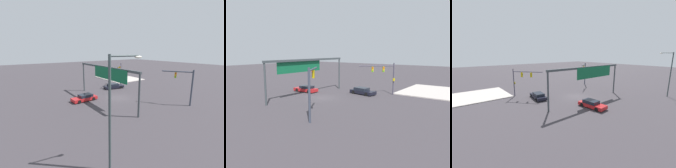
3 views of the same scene
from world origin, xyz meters
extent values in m
plane|color=#3D373C|center=(0.00, 0.00, 0.00)|extent=(183.53, 183.53, 0.00)
cube|color=#B9AEA7|center=(16.97, -13.13, 0.07)|extent=(13.75, 10.29, 0.15)
cylinder|color=#343B49|center=(-10.49, -7.28, 3.04)|extent=(0.26, 0.26, 6.07)
cylinder|color=#343B49|center=(-8.44, -5.94, 5.70)|extent=(4.20, 2.86, 0.19)
cube|color=#AF910B|center=(-8.26, -5.82, 5.08)|extent=(0.41, 0.39, 0.95)
cylinder|color=red|center=(-8.35, -5.68, 5.38)|extent=(0.20, 0.16, 0.20)
cylinder|color=orange|center=(-8.35, -5.68, 5.08)|extent=(0.20, 0.16, 0.20)
cylinder|color=green|center=(-8.35, -5.68, 4.78)|extent=(0.20, 0.16, 0.20)
cylinder|color=#3A3748|center=(9.72, -8.24, 2.85)|extent=(0.19, 0.19, 5.70)
cylinder|color=#3A3748|center=(7.68, -5.91, 5.17)|extent=(4.19, 4.75, 0.14)
cube|color=#B19A0A|center=(8.50, -6.85, 4.57)|extent=(0.41, 0.41, 0.95)
cylinder|color=red|center=(8.38, -6.95, 4.87)|extent=(0.18, 0.19, 0.20)
cylinder|color=orange|center=(8.38, -6.95, 4.57)|extent=(0.18, 0.19, 0.20)
cylinder|color=green|center=(8.38, -6.95, 4.27)|extent=(0.18, 0.19, 0.20)
cube|color=#B19A0A|center=(7.21, -5.37, 4.57)|extent=(0.41, 0.41, 0.95)
cylinder|color=red|center=(7.09, -5.48, 4.87)|extent=(0.18, 0.19, 0.20)
cylinder|color=orange|center=(7.09, -5.48, 4.57)|extent=(0.18, 0.19, 0.20)
cylinder|color=green|center=(7.09, -5.48, 4.27)|extent=(0.18, 0.19, 0.20)
cube|color=#B19A0A|center=(9.55, -8.40, 2.75)|extent=(0.38, 0.38, 0.44)
cylinder|color=#373F42|center=(-8.79, 3.15, 3.05)|extent=(0.28, 0.28, 6.10)
cylinder|color=#373F42|center=(8.79, 3.15, 3.05)|extent=(0.28, 0.28, 6.10)
cube|color=#373F42|center=(0.00, 3.15, 6.27)|extent=(17.98, 0.35, 0.35)
cube|color=#0F5A35|center=(-1.75, 3.36, 5.30)|extent=(9.49, 0.08, 2.05)
cube|color=black|center=(6.72, -3.76, 0.44)|extent=(2.56, 4.98, 0.55)
cube|color=black|center=(6.76, -3.48, 0.96)|extent=(2.00, 2.69, 0.50)
cylinder|color=black|center=(7.36, -5.35, 0.32)|extent=(0.31, 0.67, 0.64)
cylinder|color=black|center=(5.63, -5.09, 0.32)|extent=(0.31, 0.67, 0.64)
cylinder|color=black|center=(7.80, -2.43, 0.32)|extent=(0.31, 0.67, 0.64)
cylinder|color=black|center=(6.07, -2.17, 0.32)|extent=(0.31, 0.67, 0.64)
cube|color=red|center=(2.20, 6.25, 0.44)|extent=(2.19, 4.79, 0.55)
cube|color=black|center=(2.22, 5.97, 0.96)|extent=(1.81, 2.53, 0.50)
cylinder|color=black|center=(1.23, 7.64, 0.32)|extent=(0.26, 0.65, 0.64)
cylinder|color=black|center=(2.99, 7.75, 0.32)|extent=(0.26, 0.65, 0.64)
cylinder|color=black|center=(1.42, 4.75, 0.32)|extent=(0.26, 0.65, 0.64)
cylinder|color=black|center=(3.18, 4.86, 0.32)|extent=(0.26, 0.65, 0.64)
camera|label=1|loc=(-23.40, 17.92, 9.32)|focal=25.03mm
camera|label=2|loc=(-27.04, -23.72, 7.85)|focal=35.10mm
camera|label=3|loc=(20.34, 21.12, 8.87)|focal=23.51mm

